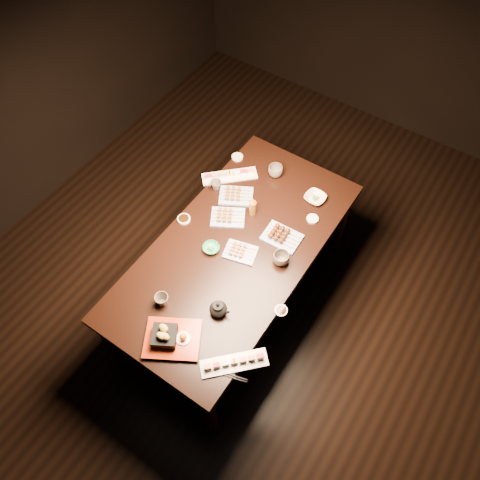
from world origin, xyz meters
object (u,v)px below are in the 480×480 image
Objects in this scene: teacup_far_right at (275,171)px; dining_table at (236,277)px; tempura_tray at (172,336)px; teacup_far_left at (216,185)px; yakitori_plate_center at (228,215)px; teacup_mid_right at (281,258)px; teapot at (218,308)px; sushi_platter_far at (230,174)px; edamame_bowl_cream at (315,198)px; condiment_bottle at (253,206)px; teacup_near_left at (162,300)px; yakitori_plate_left at (236,194)px; yakitori_plate_right at (240,251)px; edamame_bowl_green at (211,248)px; sushi_platter_near at (234,362)px.

dining_table is at bearing -80.42° from teacup_far_right.
tempura_tray is 1.12m from teacup_far_left.
yakitori_plate_center is 0.72× the size of tempura_tray.
teacup_mid_right is 0.50m from teapot.
teacup_far_left is at bearing 38.75° from sushi_platter_far.
teacup_far_left is (-0.67, 0.26, -0.01)m from teacup_mid_right.
teapot is at bearing -53.59° from teacup_far_left.
edamame_bowl_cream is (0.59, 0.15, -0.01)m from sushi_platter_far.
yakitori_plate_center is 0.17m from condiment_bottle.
teacup_near_left is at bearing -74.18° from teacup_far_left.
teacup_mid_right reaches higher than teacup_near_left.
sushi_platter_far is 1.75× the size of yakitori_plate_center.
tempura_tray is at bearing -104.03° from yakitori_plate_left.
teacup_near_left is (-0.18, -0.54, 0.01)m from yakitori_plate_right.
teacup_mid_right is (0.29, 0.07, 0.42)m from dining_table.
condiment_bottle is at bearing 81.88° from edamame_bowl_green.
teacup_far_left is (-0.43, 0.34, 0.01)m from yakitori_plate_right.
teapot is (0.53, -0.88, 0.03)m from sushi_platter_far.
tempura_tray is 1.36m from teacup_far_right.
tempura_tray is at bearing -121.42° from teapot.
yakitori_plate_center is 1.80× the size of teapot.
yakitori_plate_right is 1.84× the size of edamame_bowl_green.
teacup_near_left is (-0.13, -0.56, 0.41)m from dining_table.
sushi_platter_near is at bearing -85.63° from yakitori_plate_left.
tempura_tray is (0.06, -0.70, 0.43)m from dining_table.
teacup_near_left reaches higher than edamame_bowl_cream.
edamame_bowl_green is 0.88× the size of teapot.
teacup_far_left is 0.70× the size of teacup_far_right.
yakitori_plate_left reaches higher than edamame_bowl_cream.
sushi_platter_far is at bearing 80.06° from sushi_platter_near.
teacup_far_left is (-0.44, 1.03, -0.02)m from tempura_tray.
teacup_far_left is at bearing 122.15° from edamame_bowl_green.
teacup_far_right is (0.06, 0.49, 0.01)m from yakitori_plate_center.
condiment_bottle is at bearing 98.40° from teapot.
teacup_far_left is at bearing 116.88° from teapot.
dining_table is at bearing -110.16° from edamame_bowl_cream.
edamame_bowl_cream is 0.55m from teacup_mid_right.
teacup_far_left is at bearing -154.44° from edamame_bowl_cream.
edamame_bowl_green is 1.49× the size of teacup_far_left.
dining_table is 0.42m from edamame_bowl_green.
yakitori_plate_right is at bearing 71.47° from teacup_near_left.
teacup_far_left reaches higher than sushi_platter_far.
sushi_platter_far is 1.70× the size of yakitori_plate_left.
dining_table is 0.47m from yakitori_plate_center.
sushi_platter_far is 1.24m from tempura_tray.
condiment_bottle is (-0.11, 0.30, 0.05)m from yakitori_plate_right.
tempura_tray reaches higher than yakitori_plate_right.
sushi_platter_far is 0.36m from condiment_bottle.
yakitori_plate_center is 3.04× the size of teacup_far_left.
edamame_bowl_green is at bearing -167.79° from yakitori_plate_right.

